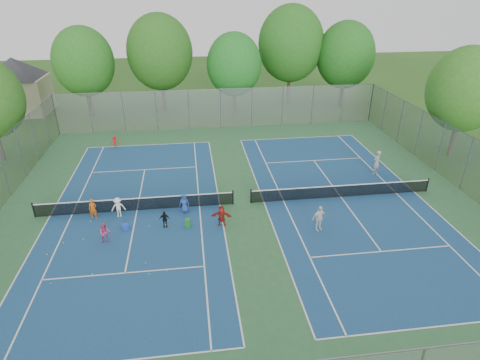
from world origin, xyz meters
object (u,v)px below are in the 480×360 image
object	(u,v)px
net_left	(136,205)
ball_hopper	(188,223)
instructor	(376,162)
ball_crate	(125,227)
net_right	(341,191)

from	to	relation	value
net_left	ball_hopper	size ratio (longest dim) A/B	22.23
instructor	ball_crate	bearing A→B (deg)	-16.82
ball_crate	instructor	xyz separation A→B (m)	(18.44, 5.43, 0.82)
net_right	instructor	distance (m)	5.16
ball_hopper	net_left	bearing A→B (deg)	143.53
ball_hopper	instructor	size ratio (longest dim) A/B	0.29
net_left	net_right	world-z (taller)	same
ball_hopper	instructor	xyz separation A→B (m)	(14.65, 5.71, 0.70)
ball_crate	ball_hopper	bearing A→B (deg)	-4.18
net_right	ball_crate	bearing A→B (deg)	-171.46
instructor	net_left	bearing A→B (deg)	-22.95
ball_crate	instructor	size ratio (longest dim) A/B	0.19
net_right	ball_crate	size ratio (longest dim) A/B	33.83
net_right	instructor	xyz separation A→B (m)	(3.97, 3.26, 0.53)
net_left	ball_crate	size ratio (longest dim) A/B	33.83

